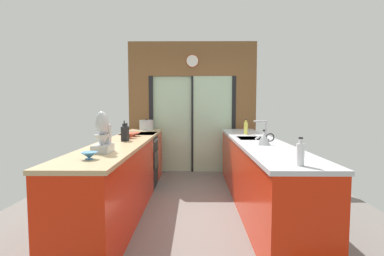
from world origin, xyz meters
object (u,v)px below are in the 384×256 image
object	(u,v)px
oven_range	(139,160)
stock_pot	(146,125)
knife_block	(125,133)
mixing_bowl_far	(134,134)
soap_bottle_far	(246,128)
soap_bottle_near	(300,154)
mixing_bowl_near	(89,155)
stand_mixer	(103,137)
mixing_bowl_mid	(130,136)
kettle	(264,138)

from	to	relation	value
oven_range	stock_pot	bearing A→B (deg)	88.48
knife_block	oven_range	bearing A→B (deg)	91.00
oven_range	mixing_bowl_far	bearing A→B (deg)	-87.83
soap_bottle_far	oven_range	bearing A→B (deg)	174.60
mixing_bowl_far	soap_bottle_far	world-z (taller)	soap_bottle_far
mixing_bowl_far	knife_block	bearing A→B (deg)	-90.00
oven_range	soap_bottle_near	bearing A→B (deg)	-55.87
mixing_bowl_near	soap_bottle_far	xyz separation A→B (m)	(1.78, 2.23, 0.07)
stand_mixer	soap_bottle_near	world-z (taller)	stand_mixer
knife_block	stock_pot	world-z (taller)	knife_block
mixing_bowl_mid	soap_bottle_near	world-z (taller)	soap_bottle_near
mixing_bowl_mid	soap_bottle_far	xyz separation A→B (m)	(1.78, 0.59, 0.07)
knife_block	stock_pot	bearing A→B (deg)	90.00
mixing_bowl_far	kettle	world-z (taller)	kettle
stock_pot	mixing_bowl_mid	bearing A→B (deg)	-90.00
mixing_bowl_near	stand_mixer	size ratio (longest dim) A/B	0.36
stock_pot	kettle	bearing A→B (deg)	-49.92
oven_range	mixing_bowl_near	distance (m)	2.45
knife_block	soap_bottle_far	distance (m)	1.99
stock_pot	soap_bottle_near	bearing A→B (deg)	-61.99
stand_mixer	soap_bottle_far	xyz separation A→B (m)	(1.78, 1.84, -0.05)
oven_range	mixing_bowl_far	distance (m)	0.70
mixing_bowl_mid	stock_pot	bearing A→B (deg)	90.00
mixing_bowl_far	knife_block	size ratio (longest dim) A/B	0.74
stock_pot	kettle	xyz separation A→B (m)	(1.78, -2.12, -0.02)
stock_pot	kettle	size ratio (longest dim) A/B	1.15
mixing_bowl_near	stand_mixer	xyz separation A→B (m)	(0.00, 0.39, 0.13)
oven_range	kettle	bearing A→B (deg)	-38.35
oven_range	mixing_bowl_mid	distance (m)	0.91
mixing_bowl_near	stock_pot	bearing A→B (deg)	90.00
oven_range	soap_bottle_far	distance (m)	1.89
kettle	soap_bottle_far	distance (m)	1.25
mixing_bowl_far	stock_pot	size ratio (longest dim) A/B	0.74
stand_mixer	kettle	bearing A→B (deg)	18.17
mixing_bowl_near	stand_mixer	bearing A→B (deg)	90.00
knife_block	kettle	bearing A→B (deg)	-11.80
soap_bottle_near	knife_block	bearing A→B (deg)	138.03
stock_pot	kettle	world-z (taller)	stock_pot
mixing_bowl_mid	stand_mixer	size ratio (longest dim) A/B	0.39
kettle	soap_bottle_near	size ratio (longest dim) A/B	1.05
mixing_bowl_mid	soap_bottle_near	distance (m)	2.60
knife_block	soap_bottle_near	world-z (taller)	knife_block
mixing_bowl_mid	mixing_bowl_far	distance (m)	0.28
knife_block	stand_mixer	bearing A→B (deg)	-90.00
stock_pot	kettle	distance (m)	2.77
mixing_bowl_far	stock_pot	world-z (taller)	stock_pot
mixing_bowl_far	knife_block	distance (m)	0.57
stock_pot	oven_range	bearing A→B (deg)	-91.52
mixing_bowl_near	knife_block	size ratio (longest dim) A/B	0.55
soap_bottle_far	mixing_bowl_mid	bearing A→B (deg)	-161.63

